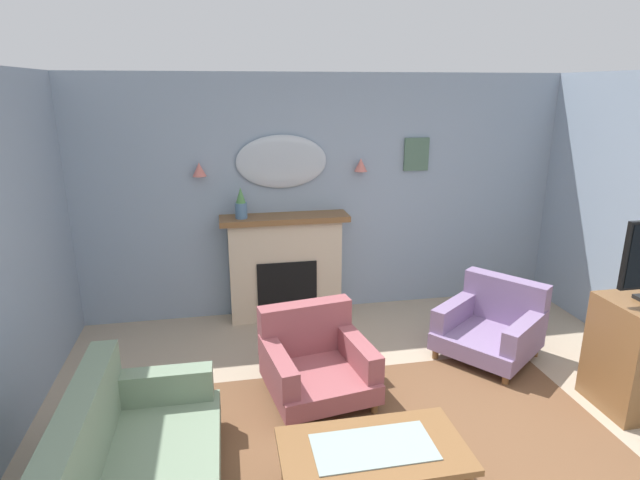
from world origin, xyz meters
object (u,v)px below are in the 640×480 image
coffee_table (373,455)px  floral_couch (126,473)px  wall_mirror (282,162)px  framed_picture (416,154)px  wall_sconce_left (199,169)px  armchair_near_fireplace (492,324)px  mantel_vase_right (241,205)px  fireplace (285,268)px  wall_sconce_right (361,165)px  armchair_beside_couch (315,360)px

coffee_table → floral_couch: floral_couch is taller
wall_mirror → floral_couch: 3.36m
framed_picture → floral_couch: framed_picture is taller
wall_sconce_left → armchair_near_fireplace: bearing=-26.0°
mantel_vase_right → fireplace: bearing=3.6°
mantel_vase_right → wall_sconce_right: wall_sconce_right is taller
mantel_vase_right → coffee_table: 3.02m
framed_picture → armchair_near_fireplace: (0.32, -1.36, -1.44)m
armchair_beside_couch → coffee_table: bearing=-85.2°
wall_mirror → floral_couch: (-1.27, -2.78, -1.39)m
coffee_table → framed_picture: bearing=65.7°
fireplace → wall_sconce_left: (-0.85, 0.09, 1.09)m
wall_sconce_left → framed_picture: size_ratio=0.39×
mantel_vase_right → armchair_beside_couch: mantel_vase_right is taller
coffee_table → floral_couch: size_ratio=0.64×
wall_sconce_right → framed_picture: bearing=5.3°
wall_mirror → mantel_vase_right: bearing=-159.3°
wall_sconce_right → armchair_near_fireplace: bearing=-53.4°
fireplace → wall_sconce_left: wall_sconce_left is taller
fireplace → armchair_beside_couch: bearing=-88.4°
wall_mirror → armchair_near_fireplace: wall_mirror is taller
fireplace → framed_picture: bearing=5.8°
floral_couch → wall_sconce_right: bearing=52.1°
wall_sconce_left → floral_couch: (-0.42, -2.73, -1.34)m
wall_mirror → armchair_beside_couch: 2.19m
wall_mirror → framed_picture: size_ratio=2.67×
wall_sconce_left → floral_couch: size_ratio=0.08×
fireplace → armchair_near_fireplace: fireplace is taller
wall_sconce_right → armchair_near_fireplace: (0.97, -1.30, -1.35)m
wall_sconce_right → armchair_beside_couch: bearing=-116.4°
mantel_vase_right → wall_sconce_left: size_ratio=2.31×
wall_sconce_left → wall_sconce_right: (1.70, 0.00, 0.00)m
wall_sconce_left → mantel_vase_right: bearing=-16.7°
mantel_vase_right → floral_couch: size_ratio=0.19×
armchair_beside_couch → fireplace: bearing=91.6°
wall_sconce_right → mantel_vase_right: bearing=-174.7°
coffee_table → armchair_beside_couch: 1.31m
wall_mirror → wall_sconce_right: (0.85, -0.05, -0.05)m
wall_mirror → floral_couch: bearing=-114.6°
floral_couch → armchair_beside_couch: 1.71m
armchair_near_fireplace → floral_couch: bearing=-155.2°
wall_sconce_right → coffee_table: wall_sconce_right is taller
fireplace → coffee_table: fireplace is taller
mantel_vase_right → wall_mirror: wall_mirror is taller
fireplace → wall_sconce_left: 1.38m
armchair_near_fireplace → wall_sconce_left: bearing=154.0°
fireplace → armchair_near_fireplace: bearing=-33.7°
wall_sconce_left → wall_sconce_right: same height
framed_picture → mantel_vase_right: bearing=-174.7°
fireplace → floral_couch: size_ratio=0.79×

